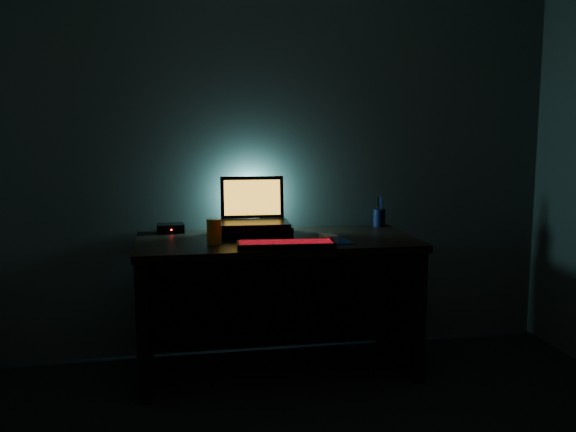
# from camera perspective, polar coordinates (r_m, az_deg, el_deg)

# --- Properties ---
(room) EXTENTS (3.50, 4.00, 2.50)m
(room) POSITION_cam_1_polar(r_m,az_deg,el_deg) (1.84, 7.32, 4.52)
(room) COLOR black
(room) RESTS_ON ground
(desk) EXTENTS (1.50, 0.70, 0.75)m
(desk) POSITION_cam_1_polar(r_m,az_deg,el_deg) (3.57, -1.15, -5.92)
(desk) COLOR black
(desk) RESTS_ON ground
(riser) EXTENTS (0.41, 0.32, 0.06)m
(riser) POSITION_cam_1_polar(r_m,az_deg,el_deg) (3.57, -3.02, -1.25)
(riser) COLOR black
(riser) RESTS_ON desk
(laptop) EXTENTS (0.39, 0.30, 0.26)m
(laptop) POSITION_cam_1_polar(r_m,az_deg,el_deg) (3.60, -3.10, 0.30)
(laptop) COLOR black
(laptop) RESTS_ON riser
(keyboard) EXTENTS (0.50, 0.20, 0.03)m
(keyboard) POSITION_cam_1_polar(r_m,az_deg,el_deg) (3.22, -0.19, -2.53)
(keyboard) COLOR black
(keyboard) RESTS_ON desk
(mousepad) EXTENTS (0.24, 0.23, 0.00)m
(mousepad) POSITION_cam_1_polar(r_m,az_deg,el_deg) (3.38, 3.64, -2.26)
(mousepad) COLOR navy
(mousepad) RESTS_ON desk
(mouse) EXTENTS (0.08, 0.12, 0.03)m
(mouse) POSITION_cam_1_polar(r_m,az_deg,el_deg) (3.38, 3.64, -1.95)
(mouse) COLOR #9D9EA3
(mouse) RESTS_ON mousepad
(pen_cup) EXTENTS (0.09, 0.09, 0.10)m
(pen_cup) POSITION_cam_1_polar(r_m,az_deg,el_deg) (3.91, 8.11, -0.14)
(pen_cup) COLOR black
(pen_cup) RESTS_ON desk
(juice_glass) EXTENTS (0.10, 0.10, 0.13)m
(juice_glass) POSITION_cam_1_polar(r_m,az_deg,el_deg) (3.32, -6.58, -1.37)
(juice_glass) COLOR orange
(juice_glass) RESTS_ON desk
(router) EXTENTS (0.16, 0.13, 0.05)m
(router) POSITION_cam_1_polar(r_m,az_deg,el_deg) (3.72, -10.40, -1.07)
(router) COLOR black
(router) RESTS_ON desk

